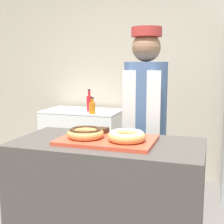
{
  "coord_description": "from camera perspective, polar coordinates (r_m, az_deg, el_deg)",
  "views": [
    {
      "loc": [
        0.63,
        -1.85,
        1.47
      ],
      "look_at": [
        0.0,
        0.1,
        1.15
      ],
      "focal_mm": 50.0,
      "sensor_mm": 36.0,
      "label": 1
    }
  ],
  "objects": [
    {
      "name": "bottle_orange",
      "position": [
        3.65,
        -3.63,
        0.83
      ],
      "size": [
        0.07,
        0.07,
        0.2
      ],
      "color": "orange",
      "rests_on": "chest_freezer"
    },
    {
      "name": "brownie_back_right",
      "position": [
        2.12,
        2.71,
        -3.66
      ],
      "size": [
        0.08,
        0.08,
        0.03
      ],
      "color": "#382111",
      "rests_on": "serving_tray"
    },
    {
      "name": "donut_light_glaze",
      "position": [
        1.94,
        2.71,
        -4.33
      ],
      "size": [
        0.24,
        0.24,
        0.06
      ],
      "color": "tan",
      "rests_on": "serving_tray"
    },
    {
      "name": "donut_chocolate_glaze",
      "position": [
        2.03,
        -4.88,
        -3.78
      ],
      "size": [
        0.24,
        0.24,
        0.06
      ],
      "color": "tan",
      "rests_on": "serving_tray"
    },
    {
      "name": "bottle_red",
      "position": [
        3.84,
        -4.18,
        1.68
      ],
      "size": [
        0.07,
        0.07,
        0.27
      ],
      "color": "red",
      "rests_on": "chest_freezer"
    },
    {
      "name": "display_counter",
      "position": [
        2.19,
        -0.84,
        -17.88
      ],
      "size": [
        1.22,
        0.61,
        0.97
      ],
      "color": "#4C4742",
      "rests_on": "ground_plane"
    },
    {
      "name": "brownie_back_left",
      "position": [
        2.18,
        -1.85,
        -3.34
      ],
      "size": [
        0.08,
        0.08,
        0.03
      ],
      "color": "#382111",
      "rests_on": "serving_tray"
    },
    {
      "name": "serving_tray",
      "position": [
        2.02,
        -0.87,
        -5.14
      ],
      "size": [
        0.61,
        0.41,
        0.02
      ],
      "color": "#D84C33",
      "rests_on": "display_counter"
    },
    {
      "name": "chest_freezer",
      "position": [
        4.04,
        -5.33,
        -5.83
      ],
      "size": [
        0.96,
        0.58,
        0.89
      ],
      "color": "white",
      "rests_on": "ground_plane"
    },
    {
      "name": "baker_person",
      "position": [
        2.58,
        6.02,
        -3.05
      ],
      "size": [
        0.35,
        0.35,
        1.75
      ],
      "color": "#4C4C51",
      "rests_on": "ground_plane"
    },
    {
      "name": "wall_back",
      "position": [
        4.03,
        8.93,
        7.05
      ],
      "size": [
        8.0,
        0.06,
        2.7
      ],
      "color": "#BCB29E",
      "rests_on": "ground_plane"
    }
  ]
}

